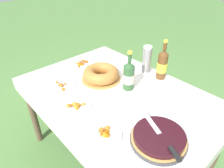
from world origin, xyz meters
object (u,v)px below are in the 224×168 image
(snack_plate_far, at_px, (81,64))
(snack_plate_left, at_px, (103,135))
(snack_plate_near, at_px, (60,86))
(bundt_cake, at_px, (101,74))
(berry_tart, at_px, (159,138))
(snack_plate_right, at_px, (76,106))
(cup_stack, at_px, (147,60))
(cider_bottle_green, at_px, (129,76))
(cider_bottle_amber, at_px, (162,65))
(serving_knife, at_px, (162,137))

(snack_plate_far, bearing_deg, snack_plate_left, -27.07)
(snack_plate_near, bearing_deg, bundt_cake, 68.19)
(berry_tart, bearing_deg, snack_plate_right, -162.84)
(bundt_cake, relative_size, snack_plate_near, 1.34)
(snack_plate_near, bearing_deg, cup_stack, 65.90)
(berry_tart, distance_m, cider_bottle_green, 0.54)
(cider_bottle_amber, height_order, snack_plate_far, cider_bottle_amber)
(snack_plate_left, distance_m, snack_plate_far, 0.88)
(snack_plate_left, bearing_deg, snack_plate_near, 172.86)
(serving_knife, xyz_separation_m, bundt_cake, (-0.74, 0.19, -0.01))
(cider_bottle_green, height_order, snack_plate_far, cider_bottle_green)
(cup_stack, bearing_deg, snack_plate_right, -90.72)
(snack_plate_near, distance_m, snack_plate_right, 0.29)
(bundt_cake, xyz_separation_m, cider_bottle_green, (0.24, 0.07, 0.06))
(cup_stack, xyz_separation_m, cider_bottle_amber, (0.14, 0.02, 0.00))
(serving_knife, height_order, snack_plate_right, serving_knife)
(cider_bottle_green, bearing_deg, cup_stack, 103.44)
(bundt_cake, height_order, snack_plate_near, bundt_cake)
(cider_bottle_green, relative_size, snack_plate_far, 1.32)
(berry_tart, bearing_deg, bundt_cake, 165.63)
(serving_knife, relative_size, cup_stack, 1.47)
(snack_plate_right, relative_size, snack_plate_far, 0.87)
(cup_stack, height_order, cider_bottle_green, cider_bottle_green)
(serving_knife, relative_size, snack_plate_left, 1.56)
(serving_knife, xyz_separation_m, snack_plate_near, (-0.86, -0.12, -0.05))
(snack_plate_right, bearing_deg, cup_stack, 89.28)
(cider_bottle_amber, xyz_separation_m, snack_plate_right, (-0.15, -0.73, -0.11))
(serving_knife, distance_m, bundt_cake, 0.76)
(cup_stack, height_order, snack_plate_right, cup_stack)
(snack_plate_near, height_order, snack_plate_far, snack_plate_far)
(bundt_cake, height_order, snack_plate_right, bundt_cake)
(snack_plate_right, bearing_deg, cider_bottle_green, 79.53)
(cider_bottle_green, distance_m, snack_plate_near, 0.54)
(cider_bottle_amber, xyz_separation_m, snack_plate_near, (-0.44, -0.68, -0.11))
(cup_stack, xyz_separation_m, snack_plate_left, (0.30, -0.74, -0.11))
(berry_tart, height_order, serving_knife, serving_knife)
(serving_knife, distance_m, snack_plate_far, 1.07)
(serving_knife, bearing_deg, cider_bottle_amber, -30.40)
(serving_knife, bearing_deg, snack_plate_left, 59.22)
(serving_knife, height_order, snack_plate_left, serving_knife)
(berry_tart, height_order, snack_plate_near, berry_tart)
(cider_bottle_amber, distance_m, snack_plate_left, 0.79)
(serving_knife, distance_m, cider_bottle_green, 0.56)
(cider_bottle_green, bearing_deg, snack_plate_far, -174.78)
(cider_bottle_green, bearing_deg, snack_plate_right, -100.47)
(bundt_cake, bearing_deg, serving_knife, -14.69)
(bundt_cake, height_order, cider_bottle_green, cider_bottle_green)
(berry_tart, bearing_deg, cup_stack, 135.07)
(snack_plate_near, bearing_deg, snack_plate_right, -8.27)
(snack_plate_far, bearing_deg, cider_bottle_amber, 29.84)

